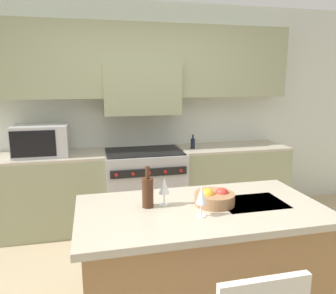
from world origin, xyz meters
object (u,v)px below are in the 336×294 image
object	(u,v)px
microwave	(41,140)
wine_glass_near	(201,196)
fruit_bowl	(214,198)
oil_bottle_on_counter	(193,143)
range_stove	(145,187)
wine_bottle	(148,192)
wine_glass_far	(164,187)

from	to	relation	value
microwave	wine_glass_near	world-z (taller)	microwave
microwave	fruit_bowl	distance (m)	2.31
oil_bottle_on_counter	range_stove	bearing A→B (deg)	178.92
fruit_bowl	oil_bottle_on_counter	world-z (taller)	oil_bottle_on_counter
range_stove	microwave	world-z (taller)	microwave
wine_bottle	wine_glass_near	bearing A→B (deg)	-37.54
range_stove	wine_glass_near	bearing A→B (deg)	-89.20
range_stove	oil_bottle_on_counter	size ratio (longest dim) A/B	5.39
oil_bottle_on_counter	microwave	bearing A→B (deg)	179.03
microwave	fruit_bowl	size ratio (longest dim) A/B	2.17
range_stove	microwave	size ratio (longest dim) A/B	1.61
wine_glass_far	wine_glass_near	bearing A→B (deg)	-51.83
range_stove	wine_glass_far	bearing A→B (deg)	-94.90
fruit_bowl	oil_bottle_on_counter	size ratio (longest dim) A/B	1.55
microwave	wine_glass_far	bearing A→B (deg)	-60.82
fruit_bowl	microwave	bearing A→B (deg)	125.65
oil_bottle_on_counter	wine_bottle	bearing A→B (deg)	-116.21
wine_glass_near	oil_bottle_on_counter	bearing A→B (deg)	73.81
range_stove	wine_bottle	bearing A→B (deg)	-98.43
wine_bottle	wine_glass_far	bearing A→B (deg)	2.54
fruit_bowl	oil_bottle_on_counter	distance (m)	1.89
microwave	oil_bottle_on_counter	size ratio (longest dim) A/B	3.36
wine_glass_near	fruit_bowl	distance (m)	0.24
range_stove	wine_glass_near	world-z (taller)	wine_glass_near
microwave	range_stove	bearing A→B (deg)	-0.92
wine_glass_near	oil_bottle_on_counter	world-z (taller)	wine_glass_near
wine_bottle	oil_bottle_on_counter	xyz separation A→B (m)	(0.88, 1.78, -0.05)
wine_glass_near	wine_glass_far	distance (m)	0.29
wine_bottle	microwave	bearing A→B (deg)	116.32
wine_glass_near	microwave	bearing A→B (deg)	120.29
microwave	oil_bottle_on_counter	xyz separation A→B (m)	(1.78, -0.03, -0.11)
fruit_bowl	wine_bottle	bearing A→B (deg)	172.38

